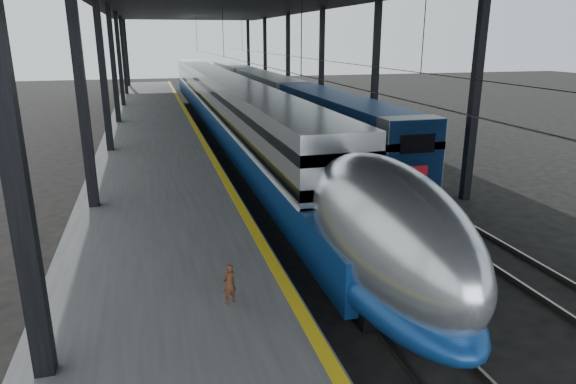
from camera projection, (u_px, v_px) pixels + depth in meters
name	position (u px, v px, depth m)	size (l,w,h in m)	color
ground	(284.00, 270.00, 15.74)	(160.00, 160.00, 0.00)	black
platform	(153.00, 140.00, 33.20)	(6.00, 80.00, 1.00)	#4C4C4F
yellow_strip	(197.00, 130.00, 33.76)	(0.30, 80.00, 0.01)	yellow
rails	(273.00, 140.00, 35.32)	(6.52, 80.00, 0.16)	slate
canopy	(232.00, 0.00, 32.06)	(18.00, 75.00, 9.47)	black
tgv_train	(226.00, 106.00, 38.67)	(2.85, 65.20, 4.09)	silver
second_train	(269.00, 95.00, 46.66)	(2.65, 56.05, 3.65)	navy
child	(229.00, 284.00, 11.66)	(0.35, 0.23, 0.97)	#522C1B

